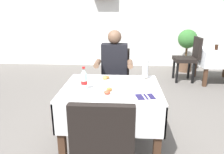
{
  "coord_description": "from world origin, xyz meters",
  "views": [
    {
      "loc": [
        0.1,
        -2.09,
        1.52
      ],
      "look_at": [
        -0.03,
        0.18,
        0.8
      ],
      "focal_mm": 34.32,
      "sensor_mm": 36.0,
      "label": 1
    }
  ],
  "objects_px": {
    "plate_near_camera": "(108,92)",
    "napkin_cutlery_set": "(145,97)",
    "main_dining_table": "(111,101)",
    "chair_near_camera_side": "(104,147)",
    "chair_far_diner_seat": "(115,78)",
    "seated_diner_far": "(114,70)",
    "plate_far_diner": "(107,79)",
    "potted_plant_corner": "(187,45)",
    "beer_glass_left": "(145,70)",
    "cola_bottle_primary": "(84,80)",
    "background_table_tumbler": "(216,47)",
    "background_dining_table": "(218,58)",
    "background_chair_left": "(189,56)"
  },
  "relations": [
    {
      "from": "chair_near_camera_side",
      "to": "beer_glass_left",
      "type": "height_order",
      "value": "chair_near_camera_side"
    },
    {
      "from": "main_dining_table",
      "to": "background_table_tumbler",
      "type": "relative_size",
      "value": 9.53
    },
    {
      "from": "chair_near_camera_side",
      "to": "background_table_tumbler",
      "type": "xyz_separation_m",
      "value": [
        2.04,
        3.2,
        0.22
      ]
    },
    {
      "from": "chair_far_diner_seat",
      "to": "chair_near_camera_side",
      "type": "xyz_separation_m",
      "value": [
        0.0,
        -1.67,
        0.0
      ]
    },
    {
      "from": "main_dining_table",
      "to": "chair_near_camera_side",
      "type": "relative_size",
      "value": 1.08
    },
    {
      "from": "chair_near_camera_side",
      "to": "background_chair_left",
      "type": "relative_size",
      "value": 1.0
    },
    {
      "from": "chair_far_diner_seat",
      "to": "potted_plant_corner",
      "type": "height_order",
      "value": "potted_plant_corner"
    },
    {
      "from": "cola_bottle_primary",
      "to": "background_table_tumbler",
      "type": "xyz_separation_m",
      "value": [
        2.32,
        2.47,
        -0.05
      ]
    },
    {
      "from": "cola_bottle_primary",
      "to": "napkin_cutlery_set",
      "type": "bearing_deg",
      "value": -15.27
    },
    {
      "from": "plate_near_camera",
      "to": "plate_far_diner",
      "type": "height_order",
      "value": "plate_near_camera"
    },
    {
      "from": "chair_near_camera_side",
      "to": "plate_near_camera",
      "type": "distance_m",
      "value": 0.66
    },
    {
      "from": "plate_far_diner",
      "to": "background_table_tumbler",
      "type": "distance_m",
      "value": 2.99
    },
    {
      "from": "plate_near_camera",
      "to": "napkin_cutlery_set",
      "type": "height_order",
      "value": "plate_near_camera"
    },
    {
      "from": "background_dining_table",
      "to": "background_table_tumbler",
      "type": "relative_size",
      "value": 7.5
    },
    {
      "from": "potted_plant_corner",
      "to": "plate_near_camera",
      "type": "bearing_deg",
      "value": -116.17
    },
    {
      "from": "cola_bottle_primary",
      "to": "chair_near_camera_side",
      "type": "bearing_deg",
      "value": -69.46
    },
    {
      "from": "seated_diner_far",
      "to": "plate_far_diner",
      "type": "xyz_separation_m",
      "value": [
        -0.06,
        -0.49,
        0.03
      ]
    },
    {
      "from": "plate_far_diner",
      "to": "seated_diner_far",
      "type": "bearing_deg",
      "value": 82.82
    },
    {
      "from": "main_dining_table",
      "to": "napkin_cutlery_set",
      "type": "distance_m",
      "value": 0.47
    },
    {
      "from": "plate_far_diner",
      "to": "cola_bottle_primary",
      "type": "bearing_deg",
      "value": -121.98
    },
    {
      "from": "main_dining_table",
      "to": "seated_diner_far",
      "type": "relative_size",
      "value": 0.83
    },
    {
      "from": "main_dining_table",
      "to": "potted_plant_corner",
      "type": "xyz_separation_m",
      "value": [
        1.7,
        3.29,
        0.12
      ]
    },
    {
      "from": "seated_diner_far",
      "to": "cola_bottle_primary",
      "type": "distance_m",
      "value": 0.88
    },
    {
      "from": "background_dining_table",
      "to": "napkin_cutlery_set",
      "type": "bearing_deg",
      "value": -123.38
    },
    {
      "from": "main_dining_table",
      "to": "plate_far_diner",
      "type": "distance_m",
      "value": 0.31
    },
    {
      "from": "chair_far_diner_seat",
      "to": "plate_near_camera",
      "type": "height_order",
      "value": "chair_far_diner_seat"
    },
    {
      "from": "main_dining_table",
      "to": "seated_diner_far",
      "type": "distance_m",
      "value": 0.74
    },
    {
      "from": "chair_far_diner_seat",
      "to": "napkin_cutlery_set",
      "type": "relative_size",
      "value": 4.95
    },
    {
      "from": "plate_near_camera",
      "to": "napkin_cutlery_set",
      "type": "bearing_deg",
      "value": -10.39
    },
    {
      "from": "main_dining_table",
      "to": "beer_glass_left",
      "type": "bearing_deg",
      "value": 36.28
    },
    {
      "from": "cola_bottle_primary",
      "to": "potted_plant_corner",
      "type": "relative_size",
      "value": 0.23
    },
    {
      "from": "plate_near_camera",
      "to": "main_dining_table",
      "type": "bearing_deg",
      "value": 85.02
    },
    {
      "from": "chair_far_diner_seat",
      "to": "seated_diner_far",
      "type": "bearing_deg",
      "value": -92.87
    },
    {
      "from": "plate_near_camera",
      "to": "background_dining_table",
      "type": "relative_size",
      "value": 0.3
    },
    {
      "from": "plate_far_diner",
      "to": "cola_bottle_primary",
      "type": "relative_size",
      "value": 0.98
    },
    {
      "from": "plate_near_camera",
      "to": "seated_diner_far",
      "type": "bearing_deg",
      "value": 89.26
    },
    {
      "from": "main_dining_table",
      "to": "chair_near_camera_side",
      "type": "xyz_separation_m",
      "value": [
        0.0,
        -0.84,
        0.0
      ]
    },
    {
      "from": "beer_glass_left",
      "to": "cola_bottle_primary",
      "type": "distance_m",
      "value": 0.76
    },
    {
      "from": "chair_near_camera_side",
      "to": "cola_bottle_primary",
      "type": "xyz_separation_m",
      "value": [
        -0.28,
        0.74,
        0.28
      ]
    },
    {
      "from": "chair_far_diner_seat",
      "to": "background_chair_left",
      "type": "height_order",
      "value": "same"
    },
    {
      "from": "background_dining_table",
      "to": "background_chair_left",
      "type": "bearing_deg",
      "value": 180.0
    },
    {
      "from": "chair_near_camera_side",
      "to": "potted_plant_corner",
      "type": "distance_m",
      "value": 4.46
    },
    {
      "from": "main_dining_table",
      "to": "background_dining_table",
      "type": "xyz_separation_m",
      "value": [
        2.15,
        2.49,
        -0.02
      ]
    },
    {
      "from": "seated_diner_far",
      "to": "napkin_cutlery_set",
      "type": "xyz_separation_m",
      "value": [
        0.35,
        -0.99,
        0.02
      ]
    },
    {
      "from": "chair_near_camera_side",
      "to": "cola_bottle_primary",
      "type": "distance_m",
      "value": 0.84
    },
    {
      "from": "plate_near_camera",
      "to": "chair_near_camera_side",
      "type": "bearing_deg",
      "value": -88.43
    },
    {
      "from": "seated_diner_far",
      "to": "cola_bottle_primary",
      "type": "relative_size",
      "value": 5.14
    },
    {
      "from": "cola_bottle_primary",
      "to": "background_dining_table",
      "type": "relative_size",
      "value": 0.3
    },
    {
      "from": "cola_bottle_primary",
      "to": "background_dining_table",
      "type": "height_order",
      "value": "cola_bottle_primary"
    },
    {
      "from": "chair_far_diner_seat",
      "to": "potted_plant_corner",
      "type": "xyz_separation_m",
      "value": [
        1.7,
        2.45,
        0.12
      ]
    }
  ]
}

